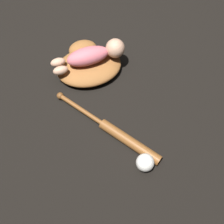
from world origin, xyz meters
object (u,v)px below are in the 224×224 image
baseball_glove (88,64)px  baby_figure (94,55)px  baseball_bat (119,135)px  baseball (145,163)px

baseball_glove → baby_figure: bearing=-9.7°
baseball_bat → baby_figure: bearing=114.6°
baseball_bat → baseball: size_ratio=6.63×
baseball_glove → baseball_bat: baseball_glove is taller
baby_figure → baseball_bat: baby_figure is taller
baseball_glove → baseball_bat: bearing=-61.5°
baby_figure → baseball: size_ratio=4.56×
baby_figure → baseball_bat: 0.42m
baseball_glove → baseball: bearing=-56.9°
baby_figure → baseball_glove: bearing=170.3°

